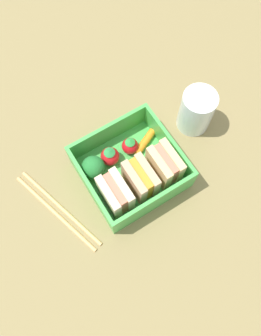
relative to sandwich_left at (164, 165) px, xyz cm
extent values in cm
cube|color=olive|center=(4.62, -2.97, -5.32)|extent=(120.00, 120.00, 2.00)
cube|color=green|center=(4.62, -2.97, -3.72)|extent=(15.65, 15.00, 1.20)
cube|color=green|center=(4.62, 4.23, -0.67)|extent=(15.65, 0.60, 4.91)
cube|color=green|center=(4.62, -10.17, -0.67)|extent=(15.65, 0.60, 4.91)
cube|color=green|center=(-2.91, -2.97, -0.67)|extent=(0.60, 13.80, 4.91)
cube|color=green|center=(12.14, -2.97, -0.67)|extent=(0.60, 13.80, 4.91)
cube|color=#E5BE80|center=(-1.21, 0.00, 0.00)|extent=(1.21, 5.94, 6.24)
cube|color=#D87259|center=(0.00, 0.00, 0.00)|extent=(1.21, 5.46, 5.74)
cube|color=#E5BE80|center=(1.21, 0.00, 0.00)|extent=(1.21, 5.94, 6.24)
cube|color=tan|center=(3.41, 0.00, 0.00)|extent=(1.21, 5.94, 6.24)
cube|color=orange|center=(4.62, 0.00, 0.00)|extent=(1.21, 5.46, 5.74)
cube|color=tan|center=(5.83, 0.00, 0.00)|extent=(1.21, 5.94, 6.24)
cube|color=beige|center=(8.02, 0.00, 0.00)|extent=(1.21, 5.94, 6.24)
cube|color=#D87259|center=(9.23, 0.00, 0.00)|extent=(1.21, 5.46, 5.74)
cube|color=beige|center=(10.45, 0.00, 0.00)|extent=(1.21, 5.94, 6.24)
cylinder|color=orange|center=(-0.21, -6.04, -2.46)|extent=(5.40, 3.40, 1.32)
sphere|color=red|center=(2.53, -6.46, -1.68)|extent=(2.88, 2.88, 2.88)
cone|color=green|center=(2.53, -6.46, 0.05)|extent=(1.73, 1.73, 0.60)
sphere|color=red|center=(6.46, -6.55, -1.52)|extent=(3.20, 3.20, 3.20)
cone|color=#2D8C44|center=(6.46, -6.55, 0.38)|extent=(1.92, 1.92, 0.60)
cylinder|color=#8CBD6D|center=(9.98, -5.77, -2.31)|extent=(1.25, 1.25, 1.62)
sphere|color=#247431|center=(9.98, -5.77, -0.15)|extent=(3.85, 3.85, 3.85)
cylinder|color=tan|center=(17.73, -4.00, -3.97)|extent=(6.01, 18.01, 0.70)
cylinder|color=tan|center=(18.94, -3.63, -3.97)|extent=(6.01, 18.01, 0.70)
cylinder|color=white|center=(-10.38, -5.47, -0.20)|extent=(5.91, 5.91, 8.24)
camera|label=1|loc=(14.93, 13.59, 49.24)|focal=35.00mm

